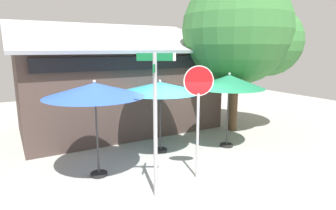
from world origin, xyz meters
TOP-DOWN VIEW (x-y plane):
  - ground_plane at (0.00, 0.00)m, footprint 28.00×28.00m
  - cafe_building at (-0.29, 4.92)m, footprint 8.03×4.71m
  - street_sign_post at (-1.61, -0.90)m, footprint 0.71×0.66m
  - stop_sign at (-0.25, -0.59)m, footprint 0.68×0.34m
  - patio_umbrella_royal_blue_left at (-2.44, 0.78)m, footprint 2.53×2.53m
  - patio_umbrella_teal_center at (-0.17, 1.56)m, footprint 2.58×2.58m
  - patio_umbrella_forest_green_right at (2.03, 0.85)m, footprint 2.32×2.32m
  - shade_tree at (3.85, 2.18)m, footprint 4.63×4.23m

SIDE VIEW (x-z plane):
  - ground_plane at x=0.00m, z-range -0.10..0.00m
  - cafe_building at x=-0.29m, z-range -0.53..3.91m
  - street_sign_post at x=-1.61m, z-range 0.32..3.55m
  - stop_sign at x=-0.25m, z-range 0.56..3.46m
  - patio_umbrella_teal_center at x=-0.17m, z-range 0.93..3.28m
  - patio_umbrella_forest_green_right at x=2.03m, z-range 0.96..3.49m
  - patio_umbrella_royal_blue_left at x=-2.44m, z-range 1.01..3.55m
  - shade_tree at x=3.85m, z-range 0.84..6.95m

